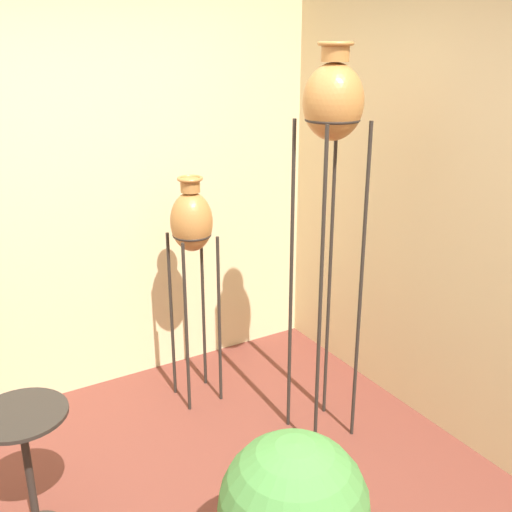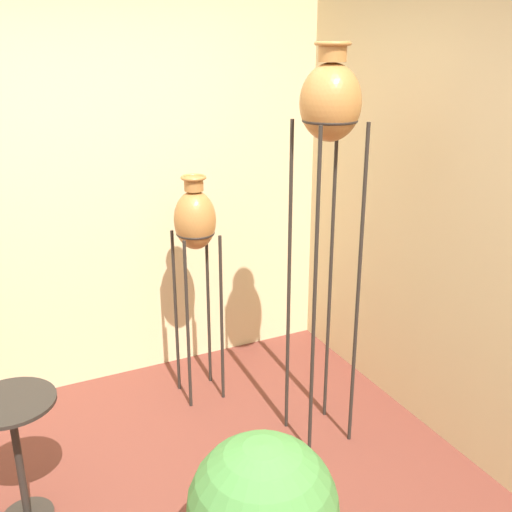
# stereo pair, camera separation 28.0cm
# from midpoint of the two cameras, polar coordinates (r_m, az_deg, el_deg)

# --- Properties ---
(wall_back) EXTENTS (7.49, 0.06, 2.70)m
(wall_back) POSITION_cam_midpoint_polar(r_m,az_deg,el_deg) (3.78, -20.89, 6.01)
(wall_back) COLOR beige
(wall_back) RESTS_ON ground_plane
(wall_right) EXTENTS (0.06, 7.49, 2.70)m
(wall_right) POSITION_cam_midpoint_polar(r_m,az_deg,el_deg) (3.15, 20.36, 3.51)
(wall_right) COLOR beige
(wall_right) RESTS_ON ground_plane
(vase_stand_tall) EXTENTS (0.30, 0.30, 2.17)m
(vase_stand_tall) POSITION_cam_midpoint_polar(r_m,az_deg,el_deg) (3.02, 4.62, 13.25)
(vase_stand_tall) COLOR #28231E
(vase_stand_tall) RESTS_ON ground_plane
(vase_stand_medium) EXTENTS (0.25, 0.25, 1.44)m
(vase_stand_medium) POSITION_cam_midpoint_polar(r_m,az_deg,el_deg) (3.54, -8.41, 2.72)
(vase_stand_medium) COLOR #28231E
(vase_stand_medium) RESTS_ON ground_plane
(side_table) EXTENTS (0.41, 0.41, 0.65)m
(side_table) POSITION_cam_midpoint_polar(r_m,az_deg,el_deg) (3.00, -23.74, -16.52)
(side_table) COLOR #28231E
(side_table) RESTS_ON ground_plane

